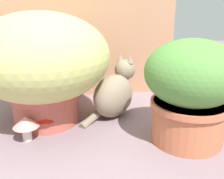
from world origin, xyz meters
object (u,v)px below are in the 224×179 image
object	(u,v)px
leafy_planter	(191,88)
mushroom_ornament_pink	(26,123)
grass_planter	(42,62)
cat	(115,93)
mushroom_ornament_red	(45,119)

from	to	relation	value
leafy_planter	mushroom_ornament_pink	distance (m)	0.70
grass_planter	cat	distance (m)	0.39
leafy_planter	grass_planter	bearing A→B (deg)	156.21
leafy_planter	mushroom_ornament_red	bearing A→B (deg)	166.96
grass_planter	mushroom_ornament_red	bearing A→B (deg)	-85.13
leafy_planter	mushroom_ornament_pink	xyz separation A→B (m)	(-0.67, 0.09, -0.16)
leafy_planter	mushroom_ornament_red	xyz separation A→B (m)	(-0.60, 0.14, -0.16)
leafy_planter	mushroom_ornament_pink	size ratio (longest dim) A/B	3.91
mushroom_ornament_red	grass_planter	bearing A→B (deg)	94.87
cat	leafy_planter	bearing A→B (deg)	-49.30
grass_planter	mushroom_ornament_pink	size ratio (longest dim) A/B	5.71
mushroom_ornament_pink	mushroom_ornament_red	distance (m)	0.09
grass_planter	cat	size ratio (longest dim) A/B	1.89
cat	mushroom_ornament_pink	bearing A→B (deg)	-151.96
grass_planter	leafy_planter	size ratio (longest dim) A/B	1.46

